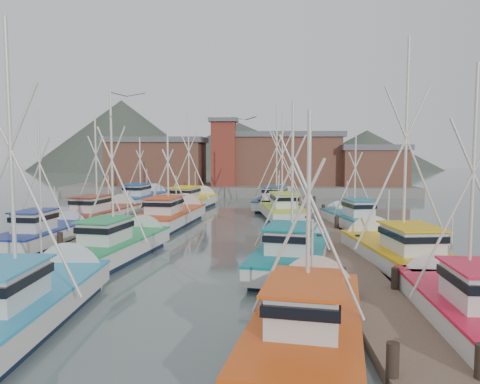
{
  "coord_description": "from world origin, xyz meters",
  "views": [
    {
      "loc": [
        2.99,
        -26.54,
        5.59
      ],
      "look_at": [
        1.33,
        7.55,
        2.6
      ],
      "focal_mm": 35.0,
      "sensor_mm": 36.0,
      "label": 1
    }
  ],
  "objects_px": {
    "lookout_tower": "(224,151)",
    "boat_0": "(29,300)",
    "boat_12": "(192,202)",
    "boat_4": "(120,245)",
    "boat_8": "(172,215)",
    "boat_1": "(309,320)"
  },
  "relations": [
    {
      "from": "boat_4",
      "to": "boat_12",
      "type": "bearing_deg",
      "value": 97.92
    },
    {
      "from": "lookout_tower",
      "to": "boat_4",
      "type": "bearing_deg",
      "value": -94.01
    },
    {
      "from": "boat_12",
      "to": "boat_8",
      "type": "bearing_deg",
      "value": -79.83
    },
    {
      "from": "boat_1",
      "to": "boat_12",
      "type": "xyz_separation_m",
      "value": [
        -8.29,
        31.74,
        0.01
      ]
    },
    {
      "from": "lookout_tower",
      "to": "boat_8",
      "type": "height_order",
      "value": "lookout_tower"
    },
    {
      "from": "boat_1",
      "to": "boat_0",
      "type": "bearing_deg",
      "value": -178.5
    },
    {
      "from": "boat_4",
      "to": "boat_12",
      "type": "distance_m",
      "value": 21.15
    },
    {
      "from": "boat_8",
      "to": "boat_0",
      "type": "bearing_deg",
      "value": -85.18
    },
    {
      "from": "boat_12",
      "to": "lookout_tower",
      "type": "bearing_deg",
      "value": 92.77
    },
    {
      "from": "boat_8",
      "to": "boat_12",
      "type": "bearing_deg",
      "value": 96.7
    },
    {
      "from": "lookout_tower",
      "to": "boat_12",
      "type": "xyz_separation_m",
      "value": [
        -1.93,
        -14.47,
        -4.87
      ]
    },
    {
      "from": "boat_0",
      "to": "boat_4",
      "type": "bearing_deg",
      "value": 87.53
    },
    {
      "from": "lookout_tower",
      "to": "boat_0",
      "type": "xyz_separation_m",
      "value": [
        -2.7,
        -44.87,
        -4.86
      ]
    },
    {
      "from": "boat_8",
      "to": "boat_12",
      "type": "height_order",
      "value": "boat_12"
    },
    {
      "from": "boat_0",
      "to": "boat_8",
      "type": "distance_m",
      "value": 20.55
    },
    {
      "from": "lookout_tower",
      "to": "boat_1",
      "type": "distance_m",
      "value": 46.9
    },
    {
      "from": "lookout_tower",
      "to": "boat_12",
      "type": "height_order",
      "value": "lookout_tower"
    },
    {
      "from": "boat_0",
      "to": "lookout_tower",
      "type": "bearing_deg",
      "value": 85.34
    },
    {
      "from": "boat_0",
      "to": "boat_1",
      "type": "xyz_separation_m",
      "value": [
        9.06,
        -1.34,
        -0.01
      ]
    },
    {
      "from": "boat_8",
      "to": "boat_1",
      "type": "bearing_deg",
      "value": -62.3
    },
    {
      "from": "boat_4",
      "to": "boat_8",
      "type": "relative_size",
      "value": 0.87
    },
    {
      "from": "boat_4",
      "to": "boat_8",
      "type": "height_order",
      "value": "boat_4"
    }
  ]
}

